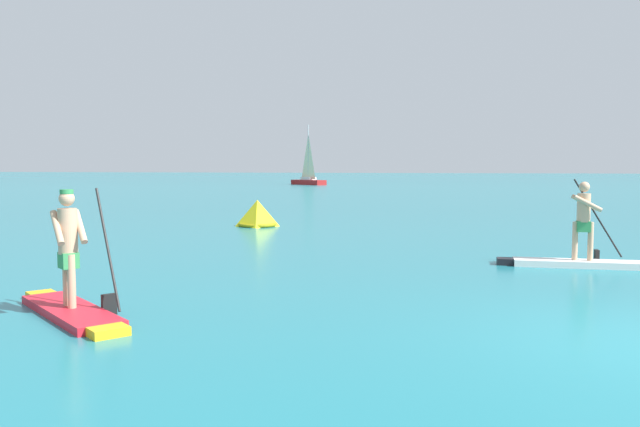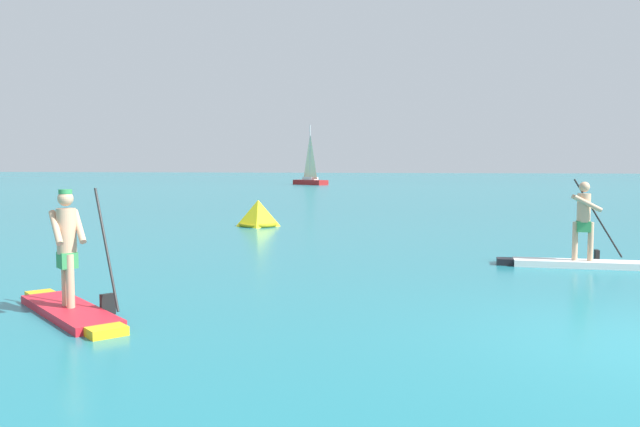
# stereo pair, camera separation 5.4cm
# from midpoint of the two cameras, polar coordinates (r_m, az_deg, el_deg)

# --- Properties ---
(paddleboarder_near_left) EXTENTS (2.83, 2.09, 1.78)m
(paddleboarder_near_left) POSITION_cam_midpoint_polar(r_m,az_deg,el_deg) (9.45, -21.42, -6.36)
(paddleboarder_near_left) COLOR red
(paddleboarder_near_left) RESTS_ON ground
(paddleboarder_mid_center) EXTENTS (3.37, 0.89, 1.80)m
(paddleboarder_mid_center) POSITION_cam_midpoint_polar(r_m,az_deg,el_deg) (14.05, 22.68, -3.08)
(paddleboarder_mid_center) COLOR white
(paddleboarder_mid_center) RESTS_ON ground
(race_marker_buoy) EXTENTS (1.38, 1.38, 0.92)m
(race_marker_buoy) POSITION_cam_midpoint_polar(r_m,az_deg,el_deg) (22.04, -5.51, -0.13)
(race_marker_buoy) COLOR yellow
(race_marker_buoy) RESTS_ON ground
(sailboat_left_horizon) EXTENTS (4.97, 4.02, 7.00)m
(sailboat_left_horizon) POSITION_cam_midpoint_polar(r_m,az_deg,el_deg) (74.41, -0.86, 3.31)
(sailboat_left_horizon) COLOR #A51E1E
(sailboat_left_horizon) RESTS_ON ground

